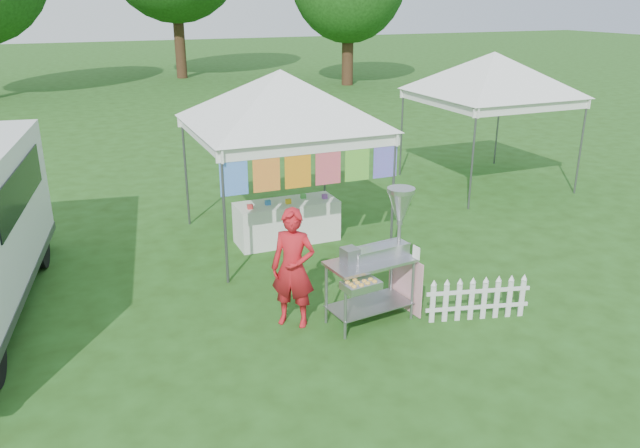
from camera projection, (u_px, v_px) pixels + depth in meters
name	position (u px, v px, depth m)	size (l,w,h in m)	color
ground	(373.00, 326.00, 8.30)	(120.00, 120.00, 0.00)	#244614
canopy_main	(280.00, 70.00, 10.30)	(4.24, 4.24, 3.45)	#59595E
canopy_right	(495.00, 52.00, 13.61)	(4.24, 4.24, 3.45)	#59595E
donut_cart	(383.00, 246.00, 8.16)	(1.29, 1.02, 1.79)	gray
vendor	(293.00, 268.00, 8.10)	(0.59, 0.39, 1.62)	red
picket_fence	(478.00, 300.00, 8.39)	(1.40, 0.39, 0.56)	silver
display_table	(287.00, 222.00, 11.08)	(1.80, 0.70, 0.73)	white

